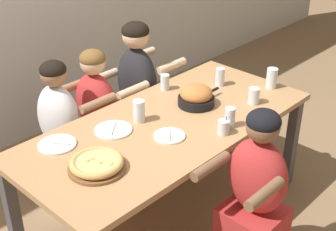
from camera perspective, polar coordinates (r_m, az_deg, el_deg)
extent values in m
plane|color=#896B4C|center=(3.39, 0.00, -12.13)|extent=(18.00, 18.00, 0.00)
cube|color=tan|center=(2.96, 0.00, -1.19)|extent=(1.98, 0.90, 0.04)
cube|color=#4C4C51|center=(3.62, 14.82, -3.18)|extent=(0.07, 0.07, 0.72)
cube|color=#4C4C51|center=(2.99, -18.37, -11.38)|extent=(0.07, 0.07, 0.72)
cube|color=#4C4C51|center=(3.98, 5.13, 0.86)|extent=(0.07, 0.07, 0.72)
cylinder|color=brown|center=(2.54, -8.65, -6.30)|extent=(0.31, 0.31, 0.02)
torus|color=tan|center=(2.52, -8.70, -5.68)|extent=(0.29, 0.29, 0.04)
cylinder|color=#E5C675|center=(2.53, -8.69, -5.81)|extent=(0.24, 0.24, 0.03)
cylinder|color=#E5C166|center=(2.54, -9.27, -5.18)|extent=(0.02, 0.02, 0.01)
cylinder|color=#E5C166|center=(2.50, -8.34, -5.67)|extent=(0.02, 0.02, 0.01)
cylinder|color=#E5C166|center=(2.52, -9.85, -5.41)|extent=(0.02, 0.02, 0.01)
cylinder|color=#E5C166|center=(2.48, -7.00, -5.82)|extent=(0.02, 0.02, 0.01)
cylinder|color=black|center=(3.15, 3.44, 1.79)|extent=(0.25, 0.25, 0.06)
cylinder|color=black|center=(3.27, 5.48, 3.05)|extent=(0.11, 0.02, 0.02)
ellipsoid|color=#C17038|center=(3.12, 3.47, 2.72)|extent=(0.22, 0.22, 0.12)
cylinder|color=white|center=(2.79, 0.18, -2.50)|extent=(0.19, 0.19, 0.01)
cube|color=#B7B7BC|center=(2.79, 0.18, -2.35)|extent=(0.11, 0.10, 0.01)
cylinder|color=white|center=(2.79, -13.36, -3.45)|extent=(0.22, 0.22, 0.01)
cube|color=#B7B7BC|center=(2.78, -13.38, -3.29)|extent=(0.09, 0.14, 0.01)
cylinder|color=white|center=(2.87, -6.67, -1.75)|extent=(0.23, 0.23, 0.01)
cube|color=#B7B7BC|center=(2.87, -6.68, -1.60)|extent=(0.13, 0.11, 0.01)
cylinder|color=silver|center=(2.83, 6.78, -1.42)|extent=(0.07, 0.07, 0.09)
cylinder|color=#1EA8DB|center=(2.83, 6.77, -1.64)|extent=(0.06, 0.06, 0.06)
cylinder|color=black|center=(2.83, 7.00, -1.10)|extent=(0.01, 0.01, 0.11)
cylinder|color=silver|center=(3.43, 6.37, 4.70)|extent=(0.07, 0.07, 0.13)
cylinder|color=black|center=(3.44, 6.34, 4.26)|extent=(0.06, 0.06, 0.07)
cylinder|color=silver|center=(3.45, 12.54, 4.47)|extent=(0.08, 0.08, 0.15)
cylinder|color=black|center=(3.47, 12.49, 4.05)|extent=(0.07, 0.07, 0.09)
cylinder|color=silver|center=(2.89, 7.56, -0.24)|extent=(0.06, 0.06, 0.13)
cylinder|color=black|center=(2.91, 7.52, -0.77)|extent=(0.06, 0.06, 0.07)
cylinder|color=silver|center=(2.93, -3.56, 0.54)|extent=(0.08, 0.08, 0.14)
cylinder|color=silver|center=(2.95, -3.54, -0.03)|extent=(0.07, 0.07, 0.08)
cylinder|color=silver|center=(3.35, -0.39, 4.08)|extent=(0.06, 0.06, 0.12)
cylinder|color=black|center=(3.36, -0.39, 3.73)|extent=(0.06, 0.06, 0.07)
cylinder|color=silver|center=(3.21, 10.43, 2.38)|extent=(0.08, 0.08, 0.11)
cylinder|color=black|center=(3.22, 10.39, 1.91)|extent=(0.07, 0.07, 0.05)
cube|color=#232328|center=(3.85, -3.55, -2.50)|extent=(0.32, 0.34, 0.44)
ellipsoid|color=#232328|center=(3.62, -3.78, 4.20)|extent=(0.24, 0.36, 0.54)
sphere|color=beige|center=(3.48, -3.98, 9.71)|extent=(0.20, 0.20, 0.20)
ellipsoid|color=black|center=(3.47, -4.00, 10.26)|extent=(0.21, 0.21, 0.14)
cylinder|color=beige|center=(3.82, -3.34, 7.42)|extent=(0.28, 0.06, 0.06)
cylinder|color=beige|center=(3.60, 0.44, 6.07)|extent=(0.28, 0.06, 0.06)
cube|color=silver|center=(3.49, -12.31, -6.95)|extent=(0.32, 0.34, 0.44)
ellipsoid|color=silver|center=(3.24, -13.15, -0.27)|extent=(0.24, 0.36, 0.48)
sphere|color=#9E7051|center=(3.10, -13.81, 4.95)|extent=(0.17, 0.17, 0.17)
ellipsoid|color=black|center=(3.09, -13.87, 5.46)|extent=(0.17, 0.17, 0.12)
cylinder|color=#9E7051|center=(3.43, -12.14, 3.29)|extent=(0.28, 0.06, 0.06)
cylinder|color=#9E7051|center=(3.17, -8.55, 1.50)|extent=(0.28, 0.06, 0.06)
ellipsoid|color=#B22D2D|center=(2.66, 10.85, -7.28)|extent=(0.24, 0.36, 0.47)
sphere|color=brown|center=(2.49, 11.52, -1.32)|extent=(0.18, 0.18, 0.18)
ellipsoid|color=black|center=(2.47, 11.59, -0.68)|extent=(0.19, 0.19, 0.13)
cylinder|color=brown|center=(2.39, 11.70, -9.31)|extent=(0.28, 0.06, 0.06)
cylinder|color=brown|center=(2.54, 5.23, -6.17)|extent=(0.28, 0.06, 0.06)
cube|color=#B22D2D|center=(3.63, -8.23, -4.90)|extent=(0.32, 0.34, 0.44)
ellipsoid|color=#B22D2D|center=(3.40, -8.76, 1.47)|extent=(0.24, 0.36, 0.46)
sphere|color=beige|center=(3.27, -9.17, 6.40)|extent=(0.18, 0.18, 0.18)
ellipsoid|color=brown|center=(3.26, -9.21, 6.90)|extent=(0.18, 0.18, 0.12)
cylinder|color=beige|center=(3.60, -8.01, 4.69)|extent=(0.28, 0.06, 0.06)
cylinder|color=beige|center=(3.36, -4.31, 3.08)|extent=(0.28, 0.06, 0.06)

